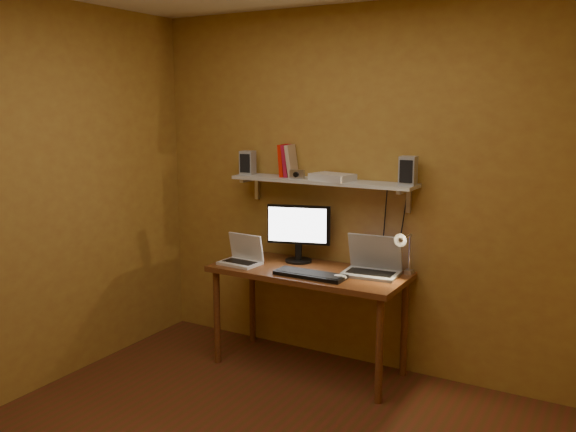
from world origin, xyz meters
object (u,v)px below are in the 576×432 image
Objects in this scene: monitor at (299,230)px; desk_lamp at (405,248)px; shelf_camera at (297,174)px; speaker_right at (408,171)px; desk at (309,281)px; keyboard at (310,275)px; wall_shelf at (322,182)px; netbook at (243,256)px; mouse at (340,277)px; speaker_left at (248,163)px; laptop at (373,264)px; router at (332,177)px.

monitor reaches higher than desk_lamp.
monitor is 0.42m from shelf_camera.
speaker_right reaches higher than shelf_camera.
desk is 0.21m from keyboard.
shelf_camera is (-0.27, 0.30, 0.64)m from keyboard.
wall_shelf is at bearing 104.85° from keyboard.
netbook is 0.80m from mouse.
desk is at bearing -169.19° from desk_lamp.
netbook reaches higher than mouse.
mouse is 1.21m from speaker_left.
monitor is at bearing 129.85° from keyboard.
laptop is (0.61, -0.04, -0.17)m from monitor.
netbook is 2.72× the size of shelf_camera.
desk_lamp is at bearing 10.81° from desk.
router is at bearing 8.21° from shelf_camera.
shelf_camera is 0.27m from router.
laptop is 0.69m from speaker_right.
desk is at bearing 143.70° from mouse.
speaker_left is at bearing 172.89° from shelf_camera.
wall_shelf is 0.74m from mouse.
speaker_right is (0.64, 0.20, 0.81)m from desk.
monitor is at bearing 178.78° from speaker_right.
keyboard is 0.66m from desk_lamp.
mouse is (0.21, 0.03, 0.01)m from keyboard.
speaker_left reaches higher than monitor.
desk_lamp is 0.95m from shelf_camera.
laptop is 0.68m from router.
router is (-0.57, 0.05, 0.44)m from desk_lamp.
shelf_camera is at bearing -162.39° from wall_shelf.
speaker_right is (0.20, 0.08, 0.65)m from laptop.
speaker_left is 1.28m from speaker_right.
netbook is at bearing -150.18° from wall_shelf.
router reaches higher than desk_lamp.
speaker_left is at bearing 162.87° from desk.
shelf_camera reaches higher than desk_lamp.
speaker_right is at bearing -8.60° from speaker_left.
laptop is 3.93× the size of mouse.
netbook is 1.66× the size of speaker_left.
desk is 13.90× the size of mouse.
speaker_right is at bearing 17.48° from desk.
desk_lamp is at bearing 14.23° from netbook.
speaker_right is at bearing 4.40° from shelf_camera.
mouse is at bearing 1.26° from netbook.
netbook is 1.56× the size of speaker_right.
wall_shelf is 0.70m from laptop.
desk_lamp is (1.16, 0.22, 0.15)m from netbook.
speaker_right is 0.66× the size of router.
mouse is 0.73m from router.
wall_shelf reaches higher than desk_lamp.
monitor is at bearing -13.75° from speaker_left.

